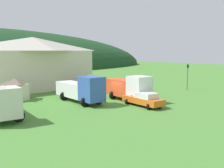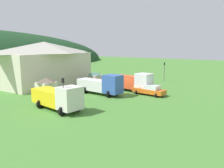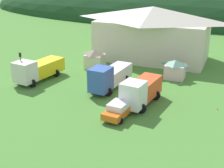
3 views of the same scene
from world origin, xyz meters
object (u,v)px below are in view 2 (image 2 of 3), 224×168
object	(u,v)px
depot_building	(45,63)
heavy_rig_white	(135,82)
box_truck_blue	(102,85)
traffic_light_west	(63,93)
play_shed_pink	(95,78)
flatbed_truck_yellow	(58,97)
play_shed_cream	(46,86)
traffic_light_east	(164,70)
service_pickup_orange	(150,90)
traffic_cone_near_pickup	(145,84)

from	to	relation	value
depot_building	heavy_rig_white	size ratio (longest dim) A/B	2.68
box_truck_blue	traffic_light_west	distance (m)	11.68
play_shed_pink	flatbed_truck_yellow	xyz separation A→B (m)	(-17.19, -7.91, 0.25)
play_shed_cream	heavy_rig_white	bearing A→B (deg)	-44.68
box_truck_blue	traffic_light_east	xyz separation A→B (m)	(19.15, -3.15, 0.89)
play_shed_pink	box_truck_blue	bearing A→B (deg)	-134.62
heavy_rig_white	traffic_light_east	distance (m)	14.01
service_pickup_orange	traffic_light_west	distance (m)	15.89
play_shed_cream	traffic_light_west	bearing A→B (deg)	-120.40
traffic_cone_near_pickup	traffic_light_west	bearing A→B (deg)	-176.26
box_truck_blue	heavy_rig_white	world-z (taller)	box_truck_blue
play_shed_pink	traffic_light_east	distance (m)	15.94
heavy_rig_white	traffic_cone_near_pickup	distance (m)	8.69
traffic_cone_near_pickup	play_shed_cream	bearing A→B (deg)	155.89
depot_building	box_truck_blue	xyz separation A→B (m)	(-1.25, -15.39, -2.80)
play_shed_cream	depot_building	bearing A→B (deg)	51.10
flatbed_truck_yellow	heavy_rig_white	xyz separation A→B (m)	(15.40, -2.39, 0.10)
box_truck_blue	traffic_cone_near_pickup	bearing A→B (deg)	89.03
play_shed_cream	traffic_light_west	distance (m)	11.70
depot_building	traffic_light_east	size ratio (longest dim) A/B	4.54
depot_building	play_shed_pink	size ratio (longest dim) A/B	6.59
depot_building	traffic_cone_near_pickup	size ratio (longest dim) A/B	40.49
service_pickup_orange	traffic_light_west	world-z (taller)	traffic_light_west
play_shed_pink	traffic_light_west	distance (m)	20.79
play_shed_cream	traffic_cone_near_pickup	bearing A→B (deg)	-24.11
depot_building	traffic_light_west	xyz separation A→B (m)	(-12.53, -18.26, -1.84)
traffic_light_east	heavy_rig_white	bearing A→B (deg)	-179.54
traffic_light_west	heavy_rig_white	bearing A→B (deg)	-1.36
play_shed_pink	service_pickup_orange	world-z (taller)	play_shed_pink
play_shed_cream	play_shed_pink	bearing A→B (deg)	-0.58
play_shed_pink	box_truck_blue	xyz separation A→B (m)	(-6.95, -7.04, 0.29)
heavy_rig_white	traffic_cone_near_pickup	bearing A→B (deg)	110.58
depot_building	traffic_light_east	distance (m)	25.84
flatbed_truck_yellow	traffic_light_east	xyz separation A→B (m)	(29.39, -2.28, 0.94)
flatbed_truck_yellow	play_shed_cream	bearing A→B (deg)	156.83
play_shed_cream	flatbed_truck_yellow	size ratio (longest dim) A/B	0.36
service_pickup_orange	traffic_light_east	world-z (taller)	traffic_light_east
traffic_light_east	traffic_cone_near_pickup	world-z (taller)	traffic_light_east
play_shed_pink	traffic_light_west	world-z (taller)	traffic_light_west
depot_building	flatbed_truck_yellow	world-z (taller)	depot_building
box_truck_blue	heavy_rig_white	bearing A→B (deg)	62.06
play_shed_pink	heavy_rig_white	world-z (taller)	heavy_rig_white
traffic_cone_near_pickup	heavy_rig_white	bearing A→B (deg)	-166.37
traffic_light_west	traffic_cone_near_pickup	xyz separation A→B (m)	(24.71, 1.62, -2.65)
flatbed_truck_yellow	traffic_cone_near_pickup	size ratio (longest dim) A/B	17.16
service_pickup_orange	traffic_light_west	bearing A→B (deg)	-97.67
play_shed_pink	service_pickup_orange	xyz separation A→B (m)	(-2.90, -13.68, -0.56)
depot_building	traffic_light_west	world-z (taller)	depot_building
depot_building	traffic_light_east	bearing A→B (deg)	-46.02
play_shed_cream	flatbed_truck_yellow	bearing A→B (deg)	-121.13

